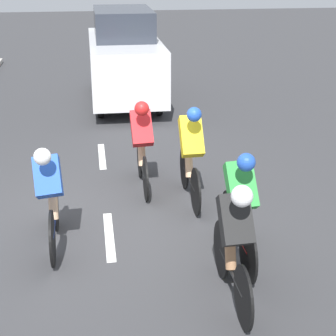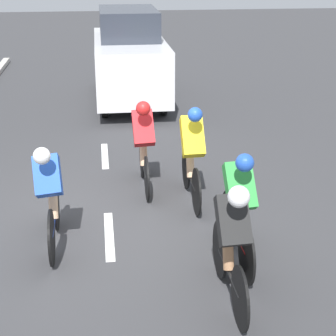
{
  "view_description": "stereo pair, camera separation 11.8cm",
  "coord_description": "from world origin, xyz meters",
  "px_view_note": "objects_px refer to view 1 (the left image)",
  "views": [
    {
      "loc": [
        0.16,
        7.2,
        3.63
      ],
      "look_at": [
        -0.81,
        0.39,
        0.95
      ],
      "focal_mm": 60.0,
      "sensor_mm": 36.0,
      "label": 1
    },
    {
      "loc": [
        0.04,
        7.22,
        3.63
      ],
      "look_at": [
        -0.81,
        0.39,
        0.95
      ],
      "focal_mm": 60.0,
      "sensor_mm": 36.0,
      "label": 2
    }
  ],
  "objects_px": {
    "cyclist_red": "(142,143)",
    "support_car": "(124,57)",
    "cyclist_black": "(234,239)",
    "cyclist_green": "(240,205)",
    "cyclist_yellow": "(191,152)",
    "cyclist_blue": "(50,195)"
  },
  "relations": [
    {
      "from": "cyclist_red",
      "to": "support_car",
      "type": "relative_size",
      "value": 0.38
    },
    {
      "from": "cyclist_green",
      "to": "cyclist_blue",
      "type": "xyz_separation_m",
      "value": [
        2.27,
        -0.69,
        -0.04
      ]
    },
    {
      "from": "cyclist_red",
      "to": "support_car",
      "type": "xyz_separation_m",
      "value": [
        -0.12,
        -5.73,
        0.34
      ]
    },
    {
      "from": "cyclist_red",
      "to": "cyclist_blue",
      "type": "xyz_separation_m",
      "value": [
        1.33,
        1.77,
        -0.04
      ]
    },
    {
      "from": "cyclist_blue",
      "to": "cyclist_green",
      "type": "bearing_deg",
      "value": 163.15
    },
    {
      "from": "cyclist_red",
      "to": "cyclist_green",
      "type": "height_order",
      "value": "cyclist_green"
    },
    {
      "from": "cyclist_black",
      "to": "support_car",
      "type": "bearing_deg",
      "value": -86.57
    },
    {
      "from": "cyclist_yellow",
      "to": "support_car",
      "type": "height_order",
      "value": "support_car"
    },
    {
      "from": "cyclist_green",
      "to": "support_car",
      "type": "relative_size",
      "value": 0.38
    },
    {
      "from": "cyclist_green",
      "to": "cyclist_yellow",
      "type": "bearing_deg",
      "value": -82.15
    },
    {
      "from": "cyclist_green",
      "to": "cyclist_red",
      "type": "bearing_deg",
      "value": -69.19
    },
    {
      "from": "cyclist_yellow",
      "to": "cyclist_green",
      "type": "bearing_deg",
      "value": 97.85
    },
    {
      "from": "cyclist_green",
      "to": "cyclist_yellow",
      "type": "relative_size",
      "value": 0.98
    },
    {
      "from": "cyclist_green",
      "to": "cyclist_yellow",
      "type": "height_order",
      "value": "cyclist_yellow"
    },
    {
      "from": "cyclist_red",
      "to": "cyclist_green",
      "type": "distance_m",
      "value": 2.63
    },
    {
      "from": "cyclist_blue",
      "to": "cyclist_red",
      "type": "bearing_deg",
      "value": -126.9
    },
    {
      "from": "cyclist_black",
      "to": "support_car",
      "type": "distance_m",
      "value": 9.02
    },
    {
      "from": "cyclist_blue",
      "to": "support_car",
      "type": "height_order",
      "value": "support_car"
    },
    {
      "from": "cyclist_red",
      "to": "cyclist_yellow",
      "type": "xyz_separation_m",
      "value": [
        -0.68,
        0.59,
        0.02
      ]
    },
    {
      "from": "cyclist_red",
      "to": "cyclist_blue",
      "type": "relative_size",
      "value": 1.01
    },
    {
      "from": "cyclist_yellow",
      "to": "cyclist_red",
      "type": "bearing_deg",
      "value": -41.05
    },
    {
      "from": "support_car",
      "to": "cyclist_red",
      "type": "bearing_deg",
      "value": 88.78
    }
  ]
}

